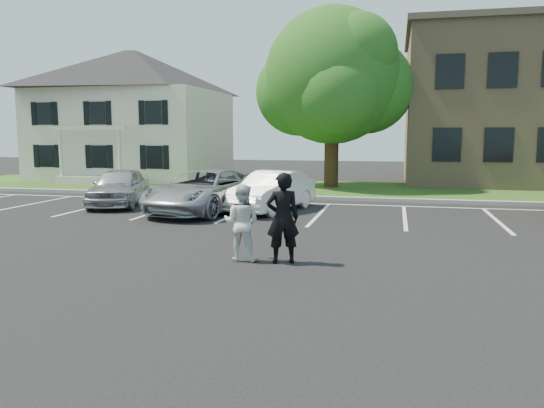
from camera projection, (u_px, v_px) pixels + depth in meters
The scene contains 11 objects.
ground_plane at pixel (260, 275), 10.13m from camera, with size 90.00×90.00×0.00m, color black.
curb at pixel (333, 198), 21.70m from camera, with size 40.00×0.30×0.15m, color gray.
grass_strip at pixel (343, 189), 25.57m from camera, with size 44.00×8.00×0.08m, color #28501D.
stall_lines at pixel (363, 212), 18.45m from camera, with size 34.00×5.36×0.01m.
house at pixel (134, 115), 31.85m from camera, with size 10.30×9.22×7.60m.
tree at pixel (335, 79), 25.90m from camera, with size 7.80×7.20×8.80m.
man_black_suit at pixel (283, 218), 10.99m from camera, with size 0.70×0.46×1.91m, color black.
man_white_shirt at pixel (242, 222), 11.25m from camera, with size 0.80×0.62×1.64m, color silver.
car_silver_west at pixel (119, 187), 20.01m from camera, with size 1.69×4.19×1.43m, color #ADACB1.
car_silver_minivan at pixel (204, 191), 18.28m from camera, with size 2.45×5.30×1.47m, color #A0A2A7.
car_white_sedan at pixel (272, 191), 18.58m from camera, with size 1.48×4.24×1.40m, color white.
Camera 1 is at (2.47, -9.55, 2.67)m, focal length 35.00 mm.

